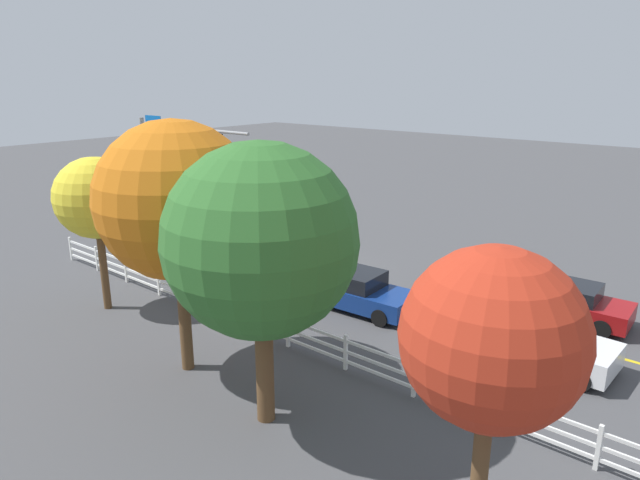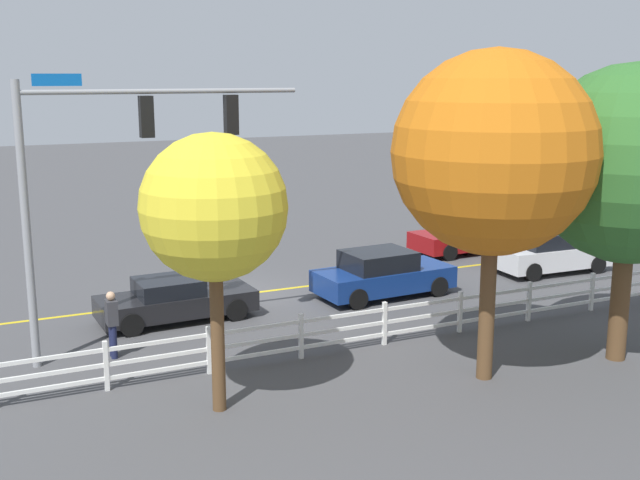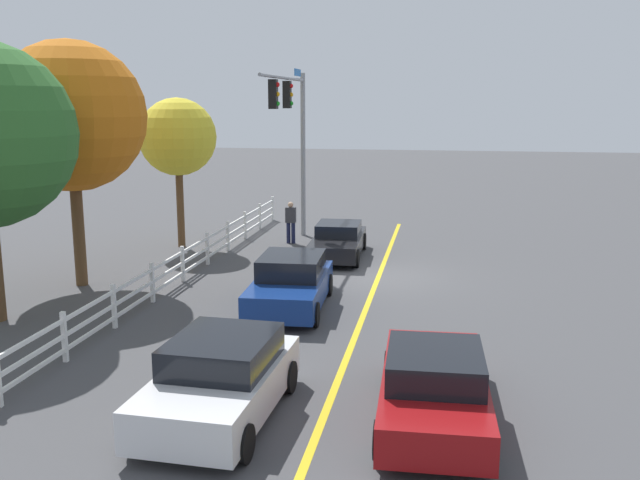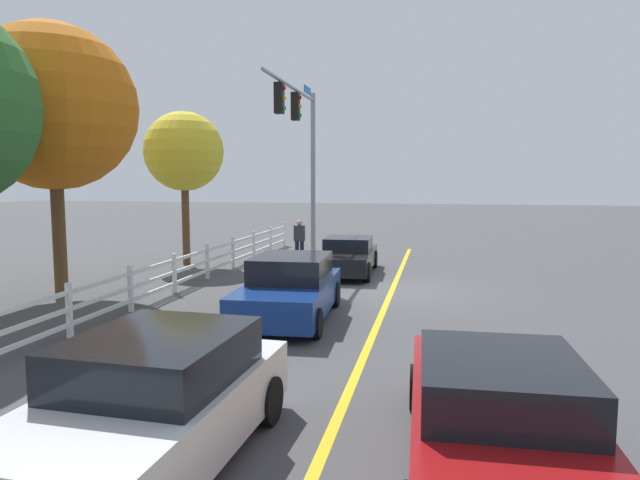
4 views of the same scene
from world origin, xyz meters
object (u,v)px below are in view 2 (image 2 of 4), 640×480
(car_0, at_px, (470,235))
(car_2, at_px, (548,251))
(car_3, at_px, (175,300))
(tree_3, at_px, (214,208))
(car_1, at_px, (382,274))
(tree_0, at_px, (631,165))
(pedestrian, at_px, (112,321))
(tree_2, at_px, (494,153))

(car_0, xyz_separation_m, car_2, (-0.58, 3.81, 0.06))
(car_3, distance_m, tree_3, 7.41)
(car_1, distance_m, car_2, 6.90)
(car_0, height_order, car_2, car_2)
(car_3, relative_size, tree_0, 0.62)
(car_3, distance_m, tree_0, 12.59)
(tree_0, distance_m, tree_3, 9.92)
(car_0, relative_size, car_3, 1.06)
(pedestrian, height_order, tree_0, tree_0)
(car_1, xyz_separation_m, car_3, (6.61, -0.31, -0.10))
(pedestrian, distance_m, tree_3, 5.49)
(car_1, distance_m, tree_3, 10.20)
(car_2, distance_m, tree_3, 16.01)
(pedestrian, xyz_separation_m, tree_3, (-1.40, 4.12, 3.36))
(tree_0, bearing_deg, tree_2, -5.71)
(pedestrian, relative_size, tree_3, 0.29)
(tree_0, relative_size, tree_2, 0.96)
(car_1, bearing_deg, car_3, 174.46)
(tree_0, xyz_separation_m, tree_2, (3.71, -0.37, 0.39))
(car_3, relative_size, pedestrian, 2.64)
(car_1, distance_m, car_3, 6.62)
(tree_3, bearing_deg, car_3, -96.91)
(tree_2, height_order, tree_3, tree_2)
(car_3, bearing_deg, tree_0, -42.35)
(car_0, distance_m, tree_3, 17.41)
(pedestrian, bearing_deg, car_1, 12.78)
(car_0, height_order, tree_0, tree_0)
(car_0, bearing_deg, tree_3, 34.66)
(car_0, distance_m, car_1, 7.50)
(car_1, distance_m, tree_0, 8.78)
(tree_0, bearing_deg, tree_3, -7.54)
(car_1, height_order, car_3, car_1)
(car_1, relative_size, tree_3, 0.77)
(car_1, distance_m, pedestrian, 9.00)
(pedestrian, height_order, tree_2, tree_2)
(pedestrian, bearing_deg, tree_2, -33.66)
(car_2, xyz_separation_m, pedestrian, (15.68, 2.19, 0.20))
(tree_2, bearing_deg, car_0, -124.51)
(car_2, height_order, car_3, car_2)
(tree_3, bearing_deg, car_1, -140.58)
(car_1, height_order, car_2, car_2)
(car_3, height_order, tree_2, tree_2)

